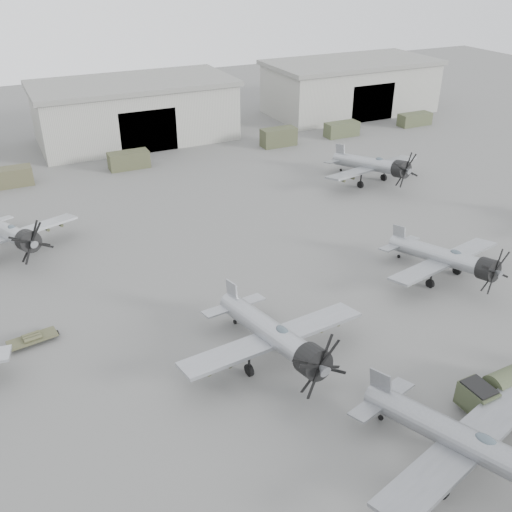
{
  "coord_description": "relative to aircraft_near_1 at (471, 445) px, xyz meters",
  "views": [
    {
      "loc": [
        -20.01,
        -21.94,
        26.14
      ],
      "look_at": [
        -1.55,
        16.87,
        2.5
      ],
      "focal_mm": 40.0,
      "sensor_mm": 36.0,
      "label": 1
    }
  ],
  "objects": [
    {
      "name": "ground",
      "position": [
        0.14,
        7.12,
        -2.48
      ],
      "size": [
        220.0,
        220.0,
        0.0
      ],
      "primitive_type": "plane",
      "color": "#5B5B59",
      "rests_on": "ground"
    },
    {
      "name": "hangar_center",
      "position": [
        0.14,
        69.09,
        1.89
      ],
      "size": [
        29.0,
        14.8,
        8.7
      ],
      "color": "#9D9E94",
      "rests_on": "ground"
    },
    {
      "name": "hangar_right",
      "position": [
        38.14,
        69.09,
        1.89
      ],
      "size": [
        29.0,
        14.8,
        8.7
      ],
      "color": "#9D9E94",
      "rests_on": "ground"
    },
    {
      "name": "support_truck_2",
      "position": [
        -19.29,
        57.12,
        -1.35
      ],
      "size": [
        6.09,
        2.2,
        2.26
      ],
      "primitive_type": "cube",
      "color": "#46452D",
      "rests_on": "ground"
    },
    {
      "name": "support_truck_3",
      "position": [
        -4.19,
        57.12,
        -1.36
      ],
      "size": [
        5.26,
        2.2,
        2.23
      ],
      "primitive_type": "cube",
      "color": "#40432B",
      "rests_on": "ground"
    },
    {
      "name": "support_truck_5",
      "position": [
        18.01,
        57.12,
        -1.18
      ],
      "size": [
        5.18,
        2.2,
        2.6
      ],
      "primitive_type": "cube",
      "color": "#3D412A",
      "rests_on": "ground"
    },
    {
      "name": "support_truck_6",
      "position": [
        28.92,
        57.12,
        -1.39
      ],
      "size": [
        5.28,
        2.2,
        2.17
      ],
      "primitive_type": "cube",
      "color": "#41482F",
      "rests_on": "ground"
    },
    {
      "name": "support_truck_7",
      "position": [
        42.97,
        57.12,
        -1.49
      ],
      "size": [
        5.53,
        2.2,
        1.97
      ],
      "primitive_type": "cube",
      "color": "#41472E",
      "rests_on": "ground"
    },
    {
      "name": "aircraft_near_1",
      "position": [
        0.0,
        0.0,
        0.0
      ],
      "size": [
        13.66,
        12.3,
        5.45
      ],
      "rotation": [
        0.0,
        0.0,
        0.27
      ],
      "color": "gray",
      "rests_on": "ground"
    },
    {
      "name": "aircraft_mid_1",
      "position": [
        -5.08,
        13.01,
        0.05
      ],
      "size": [
        13.97,
        12.57,
        5.56
      ],
      "rotation": [
        0.0,
        0.0,
        0.1
      ],
      "color": "#95989E",
      "rests_on": "ground"
    },
    {
      "name": "aircraft_mid_2",
      "position": [
        13.6,
        16.83,
        -0.22
      ],
      "size": [
        12.5,
        11.25,
        4.96
      ],
      "rotation": [
        0.0,
        0.0,
        0.19
      ],
      "color": "gray",
      "rests_on": "ground"
    },
    {
      "name": "aircraft_far_0",
      "position": [
        -20.13,
        37.92,
        -0.11
      ],
      "size": [
        12.93,
        11.65,
        5.2
      ],
      "rotation": [
        0.0,
        0.0,
        0.34
      ],
      "color": "#A0A4A9",
      "rests_on": "ground"
    },
    {
      "name": "aircraft_far_1",
      "position": [
        21.5,
        38.52,
        -0.01
      ],
      "size": [
        13.67,
        12.3,
        5.42
      ],
      "rotation": [
        0.0,
        0.0,
        0.18
      ],
      "color": "gray",
      "rests_on": "ground"
    },
    {
      "name": "fuel_tanker",
      "position": [
        6.37,
        3.48,
        -1.02
      ],
      "size": [
        6.66,
        3.2,
        2.54
      ],
      "rotation": [
        0.0,
        0.0,
        0.04
      ],
      "color": "#38402A",
      "rests_on": "ground"
    },
    {
      "name": "tug_trailer",
      "position": [
        -22.41,
        22.72,
        -2.01
      ],
      "size": [
        6.24,
        2.08,
        1.24
      ],
      "rotation": [
        0.0,
        0.0,
        0.15
      ],
      "color": "#43432C",
      "rests_on": "ground"
    }
  ]
}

